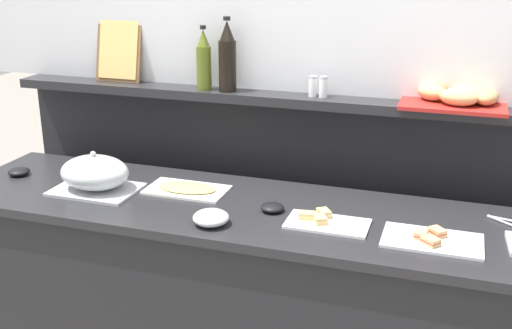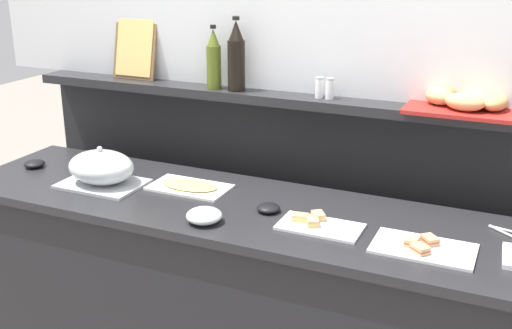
% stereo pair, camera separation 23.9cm
% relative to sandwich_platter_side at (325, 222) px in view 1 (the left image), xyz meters
% --- Properties ---
extents(ground_plane, '(12.00, 12.00, 0.00)m').
position_rel_sandwich_platter_side_xyz_m(ground_plane, '(-0.29, 0.67, -0.90)').
color(ground_plane, gray).
extents(buffet_counter, '(2.50, 0.63, 0.89)m').
position_rel_sandwich_platter_side_xyz_m(buffet_counter, '(-0.29, 0.07, -0.46)').
color(buffet_counter, black).
rests_on(buffet_counter, ground_plane).
extents(back_ledge_unit, '(2.56, 0.22, 1.25)m').
position_rel_sandwich_platter_side_xyz_m(back_ledge_unit, '(-0.29, 0.56, -0.25)').
color(back_ledge_unit, black).
rests_on(back_ledge_unit, ground_plane).
extents(sandwich_platter_side, '(0.29, 0.16, 0.04)m').
position_rel_sandwich_platter_side_xyz_m(sandwich_platter_side, '(0.00, 0.00, 0.00)').
color(sandwich_platter_side, white).
rests_on(sandwich_platter_side, buffet_counter).
extents(sandwich_platter_front, '(0.33, 0.20, 0.04)m').
position_rel_sandwich_platter_side_xyz_m(sandwich_platter_front, '(0.37, -0.03, -0.00)').
color(sandwich_platter_front, silver).
rests_on(sandwich_platter_front, buffet_counter).
extents(cold_cuts_platter, '(0.33, 0.19, 0.02)m').
position_rel_sandwich_platter_side_xyz_m(cold_cuts_platter, '(-0.60, 0.14, -0.00)').
color(cold_cuts_platter, white).
rests_on(cold_cuts_platter, buffet_counter).
extents(serving_cloche, '(0.34, 0.24, 0.17)m').
position_rel_sandwich_platter_side_xyz_m(serving_cloche, '(-0.95, 0.03, 0.06)').
color(serving_cloche, '#B7BABF').
rests_on(serving_cloche, buffet_counter).
extents(glass_bowl_large, '(0.13, 0.13, 0.05)m').
position_rel_sandwich_platter_side_xyz_m(glass_bowl_large, '(-0.39, -0.13, 0.01)').
color(glass_bowl_large, silver).
rests_on(glass_bowl_large, buffet_counter).
extents(condiment_bowl_cream, '(0.09, 0.09, 0.03)m').
position_rel_sandwich_platter_side_xyz_m(condiment_bowl_cream, '(-1.38, 0.09, 0.01)').
color(condiment_bowl_cream, black).
rests_on(condiment_bowl_cream, buffet_counter).
extents(condiment_bowl_dark, '(0.09, 0.09, 0.03)m').
position_rel_sandwich_platter_side_xyz_m(condiment_bowl_dark, '(-0.21, 0.05, 0.01)').
color(condiment_bowl_dark, black).
rests_on(condiment_bowl_dark, buffet_counter).
extents(serving_tongs, '(0.18, 0.12, 0.01)m').
position_rel_sandwich_platter_side_xyz_m(serving_tongs, '(0.63, 0.21, -0.00)').
color(serving_tongs, '#B7BABF').
rests_on(serving_tongs, buffet_counter).
extents(olive_oil_bottle, '(0.06, 0.06, 0.28)m').
position_rel_sandwich_platter_side_xyz_m(olive_oil_bottle, '(-0.65, 0.46, 0.47)').
color(olive_oil_bottle, '#56661E').
rests_on(olive_oil_bottle, back_ledge_unit).
extents(wine_bottle_dark, '(0.08, 0.08, 0.32)m').
position_rel_sandwich_platter_side_xyz_m(wine_bottle_dark, '(-0.54, 0.47, 0.48)').
color(wine_bottle_dark, black).
rests_on(wine_bottle_dark, back_ledge_unit).
extents(salt_shaker, '(0.03, 0.03, 0.09)m').
position_rel_sandwich_platter_side_xyz_m(salt_shaker, '(-0.17, 0.48, 0.39)').
color(salt_shaker, white).
rests_on(salt_shaker, back_ledge_unit).
extents(pepper_shaker, '(0.03, 0.03, 0.09)m').
position_rel_sandwich_platter_side_xyz_m(pepper_shaker, '(-0.13, 0.48, 0.39)').
color(pepper_shaker, white).
rests_on(pepper_shaker, back_ledge_unit).
extents(bread_basket, '(0.40, 0.30, 0.08)m').
position_rel_sandwich_platter_side_xyz_m(bread_basket, '(0.39, 0.50, 0.38)').
color(bread_basket, '#B2231E').
rests_on(bread_basket, back_ledge_unit).
extents(framed_picture, '(0.22, 0.08, 0.29)m').
position_rel_sandwich_platter_side_xyz_m(framed_picture, '(-1.10, 0.52, 0.49)').
color(framed_picture, brown).
rests_on(framed_picture, back_ledge_unit).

